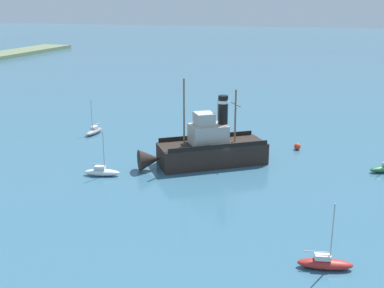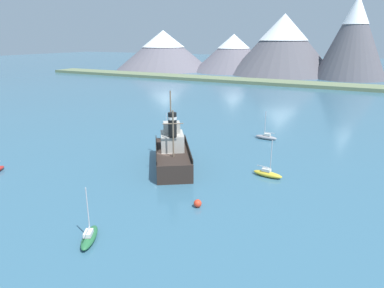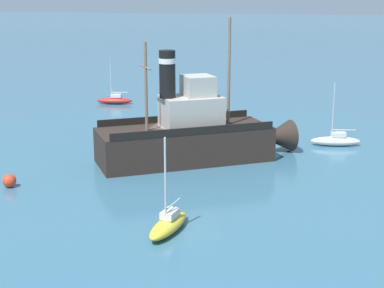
# 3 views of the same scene
# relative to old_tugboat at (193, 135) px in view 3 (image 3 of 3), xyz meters

# --- Properties ---
(ground_plane) EXTENTS (600.00, 600.00, 0.00)m
(ground_plane) POSITION_rel_old_tugboat_xyz_m (-0.06, -1.58, -1.83)
(ground_plane) COLOR #38667F
(old_tugboat) EXTENTS (10.76, 13.87, 9.90)m
(old_tugboat) POSITION_rel_old_tugboat_xyz_m (0.00, 0.00, 0.00)
(old_tugboat) COLOR #2D231E
(old_tugboat) RESTS_ON ground
(sailboat_red) EXTENTS (1.72, 3.93, 4.90)m
(sailboat_red) POSITION_rel_old_tugboat_xyz_m (-19.13, -13.46, -1.40)
(sailboat_red) COLOR #B22823
(sailboat_red) RESTS_ON ground
(sailboat_yellow) EXTENTS (3.91, 1.56, 4.90)m
(sailboat_yellow) POSITION_rel_old_tugboat_xyz_m (12.79, 2.00, -1.40)
(sailboat_yellow) COLOR gold
(sailboat_yellow) RESTS_ON ground
(sailboat_white) EXTENTS (1.80, 3.94, 4.90)m
(sailboat_white) POSITION_rel_old_tugboat_xyz_m (-6.74, 9.75, -1.40)
(sailboat_white) COLOR white
(sailboat_white) RESTS_ON ground
(mooring_buoy) EXTENTS (0.84, 0.84, 0.84)m
(mooring_buoy) POSITION_rel_old_tugboat_xyz_m (8.56, -9.37, -1.41)
(mooring_buoy) COLOR red
(mooring_buoy) RESTS_ON ground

